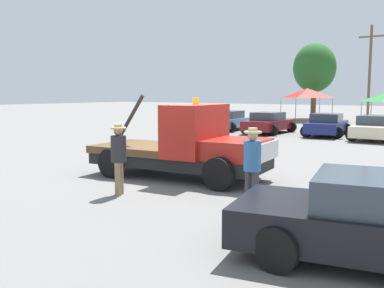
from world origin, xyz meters
name	(u,v)px	position (x,y,z in m)	size (l,w,h in m)	color
ground_plane	(179,177)	(0.00, 0.00, 0.00)	(160.00, 160.00, 0.00)	slate
tow_truck	(188,147)	(0.34, 0.04, 0.94)	(5.67, 2.80, 2.51)	black
person_near_truck	(252,161)	(3.45, -1.86, 1.06)	(0.40, 0.40, 1.79)	#38383D
person_at_hood	(119,153)	(0.17, -2.69, 1.05)	(0.40, 0.40, 1.79)	#847051
parked_car_skyblue	(229,121)	(-7.17, 15.20, 0.65)	(2.75, 4.97, 1.34)	#669ED1
parked_car_maroon	(269,123)	(-3.94, 14.67, 0.65)	(2.52, 4.38, 1.34)	maroon
parked_car_navy	(327,125)	(-0.42, 15.20, 0.65)	(2.79, 4.74, 1.34)	navy
parked_car_cream	(376,128)	(2.48, 14.58, 0.65)	(2.42, 4.71, 1.34)	beige
canopy_tent_red	(307,93)	(-6.02, 26.86, 2.53)	(3.53, 3.53, 2.95)	#9E9EA3
tree_left	(315,68)	(-7.21, 31.84, 5.00)	(4.17, 4.17, 7.45)	brown
traffic_cone	(181,151)	(-2.35, 3.27, 0.25)	(0.40, 0.40, 0.55)	black
utility_pole	(370,70)	(-1.97, 31.72, 4.61)	(2.20, 0.24, 8.70)	brown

